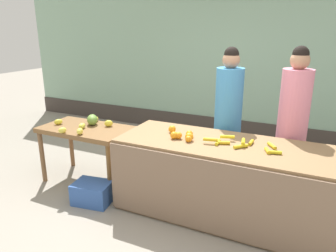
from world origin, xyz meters
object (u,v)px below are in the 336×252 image
(vendor_woman_blue_shirt, at_px, (228,119))
(produce_sack, at_px, (173,150))
(vendor_woman_pink_shirt, at_px, (292,126))
(produce_crate, at_px, (93,193))

(vendor_woman_blue_shirt, distance_m, produce_sack, 1.10)
(vendor_woman_pink_shirt, bearing_deg, produce_sack, 171.62)
(vendor_woman_pink_shirt, relative_size, produce_sack, 3.32)
(produce_crate, bearing_deg, vendor_woman_blue_shirt, 41.12)
(vendor_woman_blue_shirt, distance_m, vendor_woman_pink_shirt, 0.77)
(vendor_woman_blue_shirt, relative_size, vendor_woman_pink_shirt, 0.98)
(vendor_woman_blue_shirt, xyz_separation_m, produce_sack, (-0.87, 0.21, -0.64))
(vendor_woman_pink_shirt, relative_size, produce_crate, 4.19)
(vendor_woman_pink_shirt, distance_m, produce_sack, 1.78)
(vendor_woman_pink_shirt, bearing_deg, produce_crate, -151.78)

